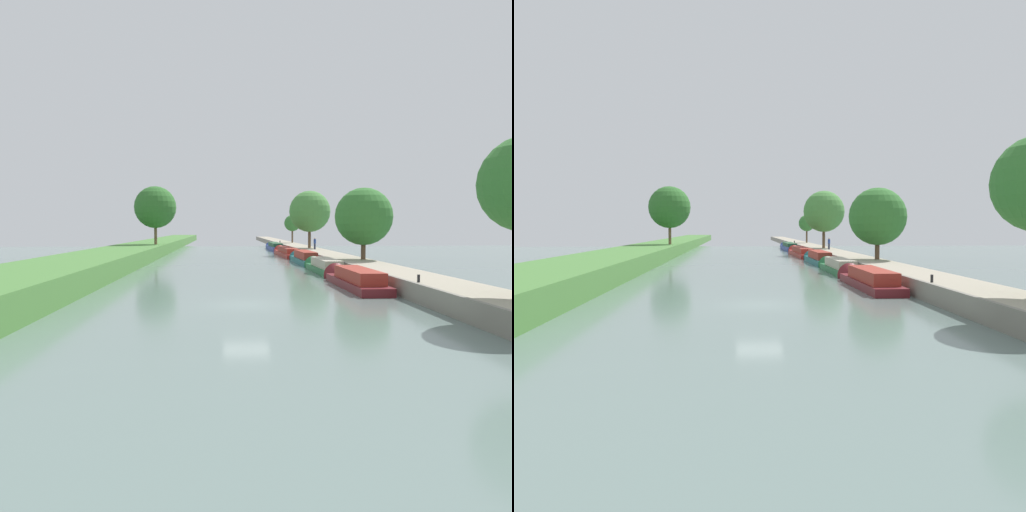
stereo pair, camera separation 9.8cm
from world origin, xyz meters
TOP-DOWN VIEW (x-y plane):
  - ground_plane at (0.00, 0.00)m, footprint 160.00×160.00m
  - right_towpath at (11.48, 0.00)m, footprint 3.64×260.00m
  - stone_quay at (9.54, 0.00)m, footprint 0.25×260.00m
  - narrowboat_maroon at (7.98, 7.66)m, footprint 2.12×11.16m
  - narrowboat_green at (8.11, 18.59)m, footprint 1.95×10.69m
  - narrowboat_teal at (8.14, 29.85)m, footprint 1.84×11.71m
  - narrowboat_red at (7.99, 44.27)m, footprint 2.02×16.85m
  - narrowboat_blue at (8.10, 62.07)m, footprint 1.92×15.45m
  - tree_rightbank_midnear at (12.41, 20.33)m, footprint 5.59×5.59m
  - tree_rightbank_midfar at (11.75, 46.23)m, footprint 6.18×6.18m
  - tree_rightbank_far at (12.61, 70.37)m, footprint 3.26×3.26m
  - tree_leftbank_downstream at (-11.15, 46.26)m, footprint 6.14×6.14m
  - person_walking at (11.66, 41.51)m, footprint 0.34×0.34m
  - mooring_bollard_near at (9.96, 0.88)m, footprint 0.16×0.16m
  - mooring_bollard_far at (9.96, 68.90)m, footprint 0.16×0.16m

SIDE VIEW (x-z plane):
  - ground_plane at x=0.00m, z-range 0.00..0.00m
  - narrowboat_green at x=8.11m, z-range -0.47..1.51m
  - right_towpath at x=11.48m, z-range 0.00..1.05m
  - narrowboat_red at x=7.99m, z-range -0.46..1.52m
  - narrowboat_maroon at x=7.98m, z-range -0.52..1.58m
  - stone_quay at x=9.54m, z-range 0.00..1.10m
  - narrowboat_blue at x=8.10m, z-range -0.39..1.53m
  - narrowboat_teal at x=8.14m, z-range -0.43..1.61m
  - mooring_bollard_near at x=9.96m, z-range 1.05..1.50m
  - mooring_bollard_far at x=9.96m, z-range 1.05..1.50m
  - person_walking at x=11.66m, z-range 1.09..2.75m
  - tree_rightbank_far at x=12.61m, z-range 2.17..7.72m
  - tree_rightbank_midnear at x=12.41m, z-range 1.74..8.72m
  - tree_rightbank_midfar at x=11.75m, z-range 2.24..10.81m
  - tree_leftbank_downstream at x=-11.15m, z-range 2.83..11.36m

